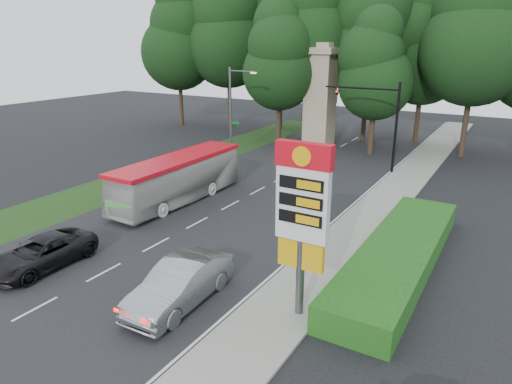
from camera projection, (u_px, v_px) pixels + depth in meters
The scene contains 21 objects.
ground at pixel (95, 277), 20.59m from camera, with size 120.00×120.00×0.00m, color black.
road_surface at pixel (239, 201), 30.40m from camera, with size 14.00×80.00×0.02m, color black.
sidewalk_right at pixel (363, 225), 26.28m from camera, with size 3.00×80.00×0.12m, color gray.
grass_verge_left at pixel (184, 163), 39.89m from camera, with size 5.00×50.00×0.02m, color #193814.
hedge at pixel (399, 255), 21.39m from camera, with size 3.00×14.00×1.20m, color #164F15.
gas_station_pylon at pixel (302, 208), 16.38m from camera, with size 2.10×0.45×6.85m.
traffic_signal_mast at pixel (380, 114), 36.00m from camera, with size 6.10×0.35×7.20m.
streetlight_signs at pixel (233, 109), 40.56m from camera, with size 2.75×0.98×8.00m.
monument at pixel (320, 96), 44.47m from camera, with size 3.00×3.00×10.05m.
tree_far_west at pixel (178, 36), 54.82m from camera, with size 8.96×8.96×17.60m.
tree_west_mid at pixel (228, 27), 53.25m from camera, with size 9.80×9.80×19.25m.
tree_west_near at pixel (281, 42), 52.51m from camera, with size 8.40×8.40×16.50m.
tree_center_left at pixel (307, 22), 46.20m from camera, with size 10.08×10.08×19.80m.
tree_center_right at pixel (371, 32), 45.25m from camera, with size 9.24×9.24×18.15m.
tree_east_near at pixel (425, 46), 44.89m from camera, with size 8.12×8.12×15.95m.
tree_east_mid at pixel (479, 26), 38.69m from camera, with size 9.52×9.52×18.70m.
tree_monument_left at pixel (280, 57), 44.46m from camera, with size 7.28×7.28×14.30m.
tree_monument_right at pixel (377, 66), 40.50m from camera, with size 6.72×6.72×13.20m.
transit_bus at pixel (178, 180), 29.99m from camera, with size 2.50×10.69×2.98m, color beige.
sedan_silver at pixel (180, 284), 18.29m from camera, with size 1.88×5.38×1.77m, color #979A9E.
suv_charcoal at pixel (42, 253), 21.34m from camera, with size 2.38×5.16×1.43m, color black.
Camera 1 is at (15.58, -12.09, 10.15)m, focal length 32.00 mm.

